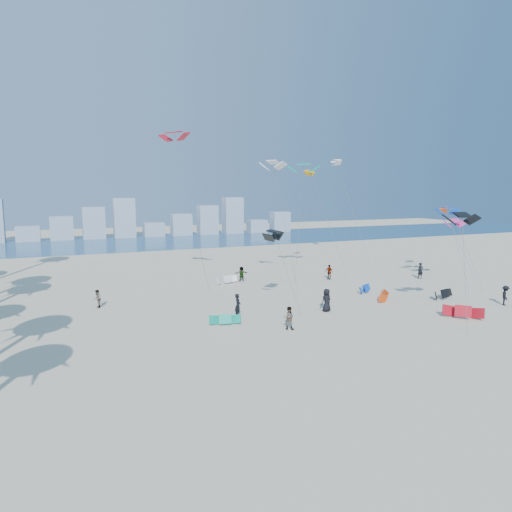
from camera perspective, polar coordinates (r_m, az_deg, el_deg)
name	(u,v)px	position (r m, az deg, el deg)	size (l,w,h in m)	color
ground	(328,385)	(24.98, 8.90, -15.54)	(220.00, 220.00, 0.00)	beige
ocean	(125,243)	(92.56, -15.92, 1.62)	(220.00, 220.00, 0.00)	navy
kitesurfer_near	(238,306)	(36.61, -2.27, -6.16)	(0.70, 0.46, 1.91)	black
kitesurfer_mid	(289,318)	(33.65, 4.08, -7.66)	(0.82, 0.64, 1.69)	gray
kitesurfers_far	(327,285)	(45.36, 8.80, -3.57)	(35.63, 20.36, 1.92)	black
grounded_kites	(363,298)	(42.37, 13.06, -5.13)	(24.33, 22.61, 0.98)	#0C9B7F
flying_kites	(331,180)	(49.71, 9.26, 9.30)	(33.16, 35.95, 16.25)	black
distant_skyline	(112,223)	(102.03, -17.44, 3.87)	(85.00, 3.00, 8.40)	#9EADBF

